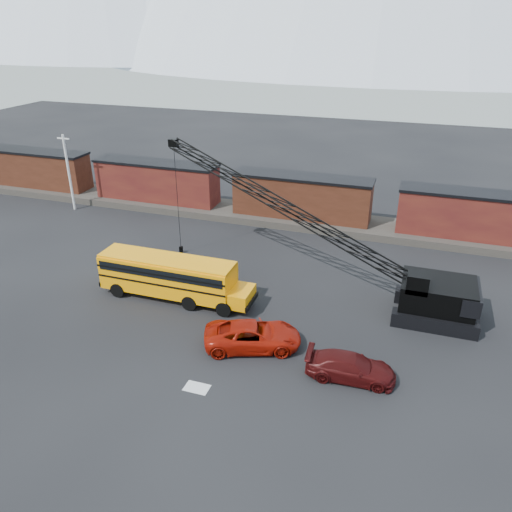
{
  "coord_description": "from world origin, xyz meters",
  "views": [
    {
      "loc": [
        10.62,
        -23.71,
        18.74
      ],
      "look_at": [
        0.2,
        7.28,
        3.0
      ],
      "focal_mm": 35.0,
      "sensor_mm": 36.0,
      "label": 1
    }
  ],
  "objects": [
    {
      "name": "crawler_crane",
      "position": [
        2.0,
        9.78,
        5.86
      ],
      "size": [
        24.41,
        6.49,
        10.18
      ],
      "color": "black",
      "rests_on": "ground"
    },
    {
      "name": "ground",
      "position": [
        0.0,
        0.0,
        0.0
      ],
      "size": [
        160.0,
        160.0,
        0.0
      ],
      "primitive_type": "plane",
      "color": "black",
      "rests_on": "ground"
    },
    {
      "name": "gravel_berm",
      "position": [
        0.0,
        22.0,
        0.35
      ],
      "size": [
        120.0,
        5.0,
        0.7
      ],
      "primitive_type": "cube",
      "color": "#46403A",
      "rests_on": "ground"
    },
    {
      "name": "school_bus",
      "position": [
        -5.29,
        4.53,
        1.79
      ],
      "size": [
        11.65,
        2.65,
        3.19
      ],
      "color": "#FB9805",
      "rests_on": "ground"
    },
    {
      "name": "boxcar_east_near",
      "position": [
        16.0,
        22.0,
        2.76
      ],
      "size": [
        13.7,
        3.1,
        4.17
      ],
      "color": "#431314",
      "rests_on": "gravel_berm"
    },
    {
      "name": "utility_pole",
      "position": [
        -24.0,
        18.0,
        4.15
      ],
      "size": [
        1.4,
        0.24,
        8.0
      ],
      "color": "silver",
      "rests_on": "ground"
    },
    {
      "name": "snow_patch",
      "position": [
        0.5,
        -4.0,
        0.01
      ],
      "size": [
        1.4,
        0.9,
        0.02
      ],
      "primitive_type": "cube",
      "color": "silver",
      "rests_on": "ground"
    },
    {
      "name": "maroon_suv",
      "position": [
        8.46,
        -0.39,
        0.74
      ],
      "size": [
        5.22,
        2.38,
        1.48
      ],
      "primitive_type": "imported",
      "rotation": [
        0.0,
        0.0,
        1.63
      ],
      "color": "#3F0B0B",
      "rests_on": "ground"
    },
    {
      "name": "boxcar_mid",
      "position": [
        0.0,
        22.0,
        2.76
      ],
      "size": [
        13.7,
        3.1,
        4.17
      ],
      "color": "#4D2315",
      "rests_on": "gravel_berm"
    },
    {
      "name": "boxcar_west_near",
      "position": [
        -16.0,
        22.0,
        2.76
      ],
      "size": [
        13.7,
        3.1,
        4.17
      ],
      "color": "#431314",
      "rests_on": "gravel_berm"
    },
    {
      "name": "boxcar_west_far",
      "position": [
        -32.0,
        22.0,
        2.76
      ],
      "size": [
        13.7,
        3.1,
        4.17
      ],
      "color": "#4D2315",
      "rests_on": "gravel_berm"
    },
    {
      "name": "red_pickup",
      "position": [
        2.21,
        0.67,
        0.83
      ],
      "size": [
        6.59,
        4.66,
        1.67
      ],
      "primitive_type": "imported",
      "rotation": [
        0.0,
        0.0,
        1.92
      ],
      "color": "#A31507",
      "rests_on": "ground"
    }
  ]
}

